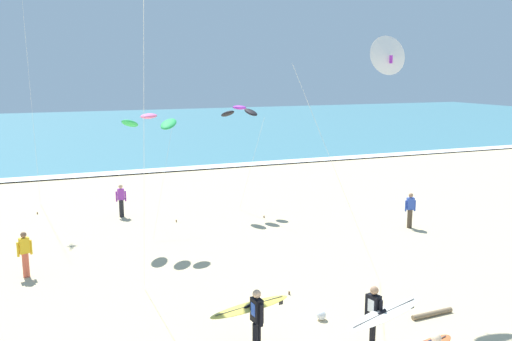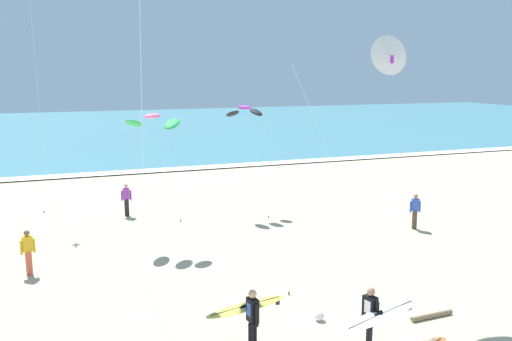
{
  "view_description": "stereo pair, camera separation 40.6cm",
  "coord_description": "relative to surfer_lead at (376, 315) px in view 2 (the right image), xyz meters",
  "views": [
    {
      "loc": [
        -5.55,
        -8.27,
        6.92
      ],
      "look_at": [
        0.48,
        7.02,
        3.88
      ],
      "focal_mm": 37.89,
      "sensor_mm": 36.0,
      "label": 1
    },
    {
      "loc": [
        -5.17,
        -8.42,
        6.92
      ],
      "look_at": [
        0.48,
        7.02,
        3.88
      ],
      "focal_mm": 37.89,
      "sensor_mm": 36.0,
      "label": 2
    }
  ],
  "objects": [
    {
      "name": "shoreline_foam",
      "position": [
        -1.8,
        26.65,
        -0.97
      ],
      "size": [
        160.0,
        1.53,
        0.01
      ],
      "primitive_type": "cube",
      "color": "white",
      "rests_on": "ocean_water"
    },
    {
      "name": "kite_delta_ivory_mid",
      "position": [
        2.66,
        3.89,
        6.32
      ],
      "size": [
        3.86,
        0.47,
        8.02
      ],
      "color": "white",
      "rests_on": "ground"
    },
    {
      "name": "bystander_yellow_top",
      "position": [
        -8.24,
        8.72,
        -0.24
      ],
      "size": [
        0.48,
        0.26,
        1.59
      ],
      "color": "#D8593F",
      "rests_on": "ground"
    },
    {
      "name": "driftwood_log",
      "position": [
        2.64,
        1.19,
        -0.98
      ],
      "size": [
        1.39,
        0.2,
        0.15
      ],
      "primitive_type": "cylinder",
      "rotation": [
        0.0,
        1.57,
        3.18
      ],
      "color": "#846B4C",
      "rests_on": "ground"
    },
    {
      "name": "surfer_trailing",
      "position": [
        -2.84,
        1.21,
        -0.01
      ],
      "size": [
        2.22,
        1.02,
        1.71
      ],
      "color": "black",
      "rests_on": "ground"
    },
    {
      "name": "kite_arc_rose_distant",
      "position": [
        -3.47,
        10.95,
        3.9
      ],
      "size": [
        2.79,
        3.6,
        5.26
      ],
      "color": "green",
      "rests_on": "ground"
    },
    {
      "name": "bystander_purple_top",
      "position": [
        -4.14,
        15.36,
        -0.24
      ],
      "size": [
        0.49,
        0.23,
        1.59
      ],
      "color": "black",
      "rests_on": "ground"
    },
    {
      "name": "ocean_water",
      "position": [
        -1.8,
        56.35,
        -1.01
      ],
      "size": [
        160.0,
        60.0,
        0.08
      ],
      "primitive_type": "cube",
      "color": "teal",
      "rests_on": "ground"
    },
    {
      "name": "surfer_lead",
      "position": [
        0.0,
        0.0,
        0.0
      ],
      "size": [
        2.55,
        1.2,
        1.71
      ],
      "color": "black",
      "rests_on": "ground"
    },
    {
      "name": "beach_ball",
      "position": [
        -0.43,
        2.15,
        -0.91
      ],
      "size": [
        0.28,
        0.28,
        0.28
      ],
      "primitive_type": "sphere",
      "color": "white",
      "rests_on": "ground"
    },
    {
      "name": "kite_arc_violet_far",
      "position": [
        1.6,
        14.52,
        3.91
      ],
      "size": [
        2.09,
        2.58,
        5.25
      ],
      "color": "black",
      "rests_on": "ground"
    },
    {
      "name": "bystander_blue_top",
      "position": [
        7.58,
        8.76,
        -0.24
      ],
      "size": [
        0.49,
        0.26,
        1.59
      ],
      "color": "#4C3D2D",
      "rests_on": "ground"
    }
  ]
}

